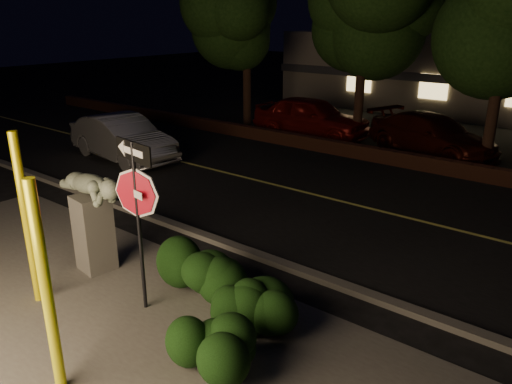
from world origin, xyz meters
TOP-DOWN VIEW (x-y plane):
  - ground at (0.00, 10.00)m, footprint 90.00×90.00m
  - patio at (0.00, -1.00)m, footprint 14.00×6.00m
  - road at (0.00, 7.00)m, footprint 80.00×8.00m
  - lane_marking at (0.00, 7.00)m, footprint 80.00×0.12m
  - curb at (0.00, 2.90)m, footprint 80.00×0.25m
  - brick_wall at (0.00, 11.30)m, footprint 40.00×0.35m
  - parking_lot at (0.00, 17.00)m, footprint 40.00×12.00m
  - building at (0.00, 24.99)m, footprint 22.00×10.20m
  - tree_far_a at (-8.00, 13.00)m, footprint 4.60×4.60m
  - yellow_pole_left at (-1.47, -0.86)m, footprint 0.16×0.16m
  - yellow_pole_right at (0.90, -1.86)m, footprint 0.15×0.15m
  - signpost at (0.25, 0.17)m, footprint 1.01×0.19m
  - sculpture at (-1.61, 0.50)m, footprint 1.98×0.74m
  - hedge_center at (0.93, 1.03)m, footprint 2.23×1.16m
  - hedge_right at (1.93, 0.92)m, footprint 2.04×1.52m
  - hedge_far_right at (2.23, -0.17)m, footprint 1.41×0.93m
  - silver_sedan at (-7.91, 5.96)m, footprint 4.92×2.20m
  - parked_car_red at (-4.60, 13.11)m, footprint 5.07×2.24m
  - parked_car_darkred at (0.41, 13.42)m, footprint 5.46×3.63m

SIDE VIEW (x-z plane):
  - ground at x=0.00m, z-range 0.00..0.00m
  - road at x=0.00m, z-range 0.00..0.01m
  - parking_lot at x=0.00m, z-range 0.00..0.01m
  - patio at x=0.00m, z-range 0.00..0.02m
  - lane_marking at x=0.00m, z-range 0.02..0.02m
  - curb at x=0.00m, z-range 0.00..0.12m
  - brick_wall at x=0.00m, z-range 0.00..0.50m
  - hedge_far_right at x=2.23m, z-range 0.00..0.95m
  - hedge_center at x=0.93m, z-range 0.00..1.13m
  - hedge_right at x=1.93m, z-range 0.00..1.19m
  - parked_car_darkred at x=0.41m, z-range 0.00..1.47m
  - silver_sedan at x=-7.91m, z-range 0.00..1.57m
  - parked_car_red at x=-4.60m, z-range 0.00..1.70m
  - sculpture at x=-1.61m, z-range 0.25..2.36m
  - yellow_pole_right at x=0.90m, z-range 0.00..3.05m
  - yellow_pole_left at x=-1.47m, z-range 0.00..3.12m
  - building at x=0.00m, z-range 0.00..4.00m
  - signpost at x=0.25m, z-range 0.64..3.64m
  - tree_far_a at x=-8.00m, z-range 1.63..9.06m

